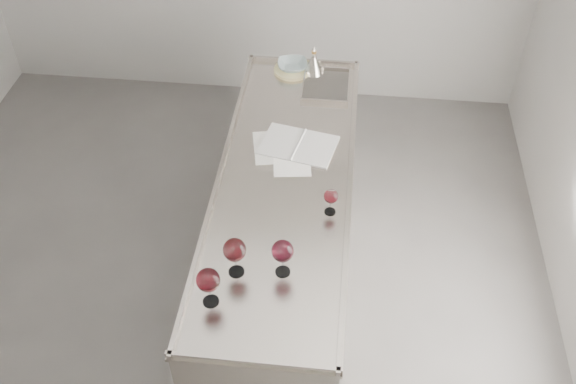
# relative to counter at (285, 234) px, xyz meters

# --- Properties ---
(room_shell) EXTENTS (4.54, 5.04, 2.84)m
(room_shell) POSITION_rel_counter_xyz_m (-0.50, -0.30, 0.93)
(room_shell) COLOR #4F4D4A
(room_shell) RESTS_ON ground
(counter) EXTENTS (0.77, 2.42, 0.97)m
(counter) POSITION_rel_counter_xyz_m (0.00, 0.00, 0.00)
(counter) COLOR gray
(counter) RESTS_ON ground
(wine_glass_left) EXTENTS (0.11, 0.11, 0.22)m
(wine_glass_left) POSITION_rel_counter_xyz_m (-0.25, -0.89, 0.62)
(wine_glass_left) COLOR white
(wine_glass_left) RESTS_ON counter
(wine_glass_middle) EXTENTS (0.11, 0.11, 0.22)m
(wine_glass_middle) POSITION_rel_counter_xyz_m (-0.16, -0.70, 0.62)
(wine_glass_middle) COLOR white
(wine_glass_middle) RESTS_ON counter
(wine_glass_right) EXTENTS (0.11, 0.11, 0.21)m
(wine_glass_right) POSITION_rel_counter_xyz_m (0.07, -0.67, 0.62)
(wine_glass_right) COLOR white
(wine_glass_right) RESTS_ON counter
(wine_glass_small) EXTENTS (0.08, 0.08, 0.16)m
(wine_glass_small) POSITION_rel_counter_xyz_m (0.27, -0.24, 0.58)
(wine_glass_small) COLOR white
(wine_glass_small) RESTS_ON counter
(notebook) EXTENTS (0.49, 0.39, 0.02)m
(notebook) POSITION_rel_counter_xyz_m (0.05, 0.29, 0.47)
(notebook) COLOR silver
(notebook) RESTS_ON counter
(loose_paper_top) EXTENTS (0.27, 0.34, 0.00)m
(loose_paper_top) POSITION_rel_counter_xyz_m (-0.10, 0.26, 0.47)
(loose_paper_top) COLOR silver
(loose_paper_top) RESTS_ON counter
(loose_paper_under) EXTENTS (0.25, 0.33, 0.00)m
(loose_paper_under) POSITION_rel_counter_xyz_m (0.03, 0.16, 0.47)
(loose_paper_under) COLOR white
(loose_paper_under) RESTS_ON counter
(trivet) EXTENTS (0.26, 0.26, 0.02)m
(trivet) POSITION_rel_counter_xyz_m (-0.07, 1.08, 0.48)
(trivet) COLOR beige
(trivet) RESTS_ON counter
(ceramic_bowl) EXTENTS (0.24, 0.24, 0.05)m
(ceramic_bowl) POSITION_rel_counter_xyz_m (-0.07, 1.08, 0.51)
(ceramic_bowl) COLOR #99AEB2
(ceramic_bowl) RESTS_ON trivet
(wine_funnel) EXTENTS (0.14, 0.14, 0.21)m
(wine_funnel) POSITION_rel_counter_xyz_m (0.08, 1.08, 0.53)
(wine_funnel) COLOR #AFA89C
(wine_funnel) RESTS_ON counter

